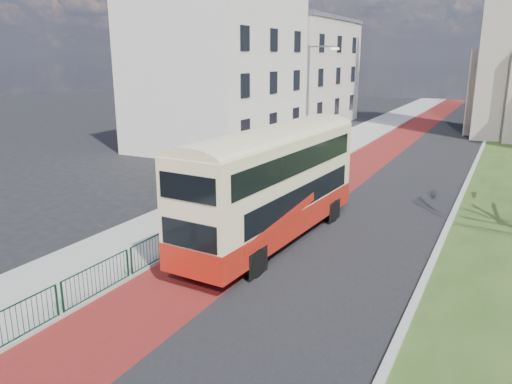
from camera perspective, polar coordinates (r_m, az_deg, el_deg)
The scene contains 11 objects.
ground at distance 17.93m, azimuth -2.40°, elevation -9.16°, with size 160.00×160.00×0.00m, color black.
road_carriageway at distance 35.57m, azimuth 15.95°, elevation 2.66°, with size 9.00×120.00×0.01m, color black.
bus_lane at distance 36.17m, azimuth 11.77°, elevation 3.14°, with size 3.40×120.00×0.01m, color #591414.
pavement_west at distance 37.32m, azimuth 6.15°, elevation 3.83°, with size 4.00×120.00×0.12m, color gray.
kerb_west at distance 36.67m, azimuth 9.06°, elevation 3.52°, with size 0.25×120.00×0.13m, color #999993.
kerb_east at distance 36.95m, azimuth 23.59°, elevation 2.52°, with size 0.25×80.00×0.13m, color #999993.
pedestrian_railing at distance 22.35m, azimuth -3.93°, elevation -2.64°, with size 0.07×24.00×1.12m.
street_block_near at distance 42.40m, azimuth -4.31°, elevation 14.02°, with size 10.30×14.30×13.00m.
street_block_far at distance 56.68m, azimuth 4.42°, elevation 13.56°, with size 10.30×16.30×11.50m.
streetlamp at distance 34.61m, azimuth 6.16°, elevation 10.52°, with size 2.13×0.18×8.00m.
bus at distance 19.99m, azimuth 1.92°, elevation 1.31°, with size 3.15×11.00×4.54m.
Camera 1 is at (8.14, -14.15, 7.41)m, focal length 35.00 mm.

